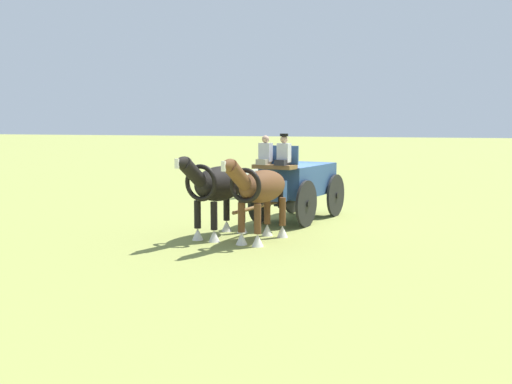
% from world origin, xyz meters
% --- Properties ---
extents(ground_plane, '(220.00, 220.00, 0.00)m').
position_xyz_m(ground_plane, '(0.00, 0.00, 0.00)').
color(ground_plane, olive).
extents(show_wagon, '(6.01, 2.31, 2.78)m').
position_xyz_m(show_wagon, '(0.17, -0.03, 1.24)').
color(show_wagon, '#2D4C7A').
rests_on(show_wagon, ground).
extents(draft_horse_near, '(3.03, 1.21, 2.25)m').
position_xyz_m(draft_horse_near, '(3.88, -0.06, 1.37)').
color(draft_horse_near, brown).
rests_on(draft_horse_near, ground).
extents(draft_horse_off, '(3.11, 1.31, 2.27)m').
position_xyz_m(draft_horse_off, '(3.63, -1.33, 1.40)').
color(draft_horse_off, black).
rests_on(draft_horse_off, ground).
extents(sponsor_banner, '(3.19, 0.38, 1.10)m').
position_xyz_m(sponsor_banner, '(-5.89, -3.43, 0.55)').
color(sponsor_banner, silver).
rests_on(sponsor_banner, ground).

